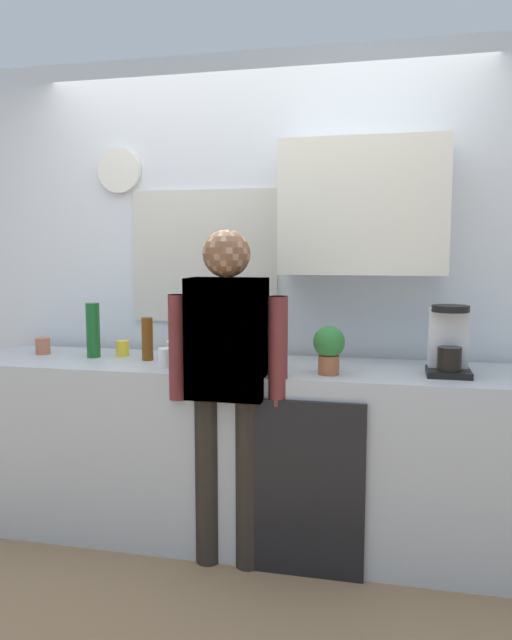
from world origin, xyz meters
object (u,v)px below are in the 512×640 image
object	(u,v)px
bottle_red_vinegar	(200,340)
bottle_olive_oil	(237,334)
bottle_amber_beer	(147,339)
person_at_sink	(227,371)
cup_yellow_cup	(123,348)
mixing_bowl	(186,348)
bottle_green_wine	(93,330)
cup_white_mug	(166,358)
cup_terracotta_mug	(43,346)
person_guest	(227,371)
coffee_maker	(449,344)
dish_soap	(262,346)
potted_plant	(329,347)

from	to	relation	value
bottle_red_vinegar	bottle_olive_oil	xyz separation A→B (m)	(0.17, 0.14, 0.01)
bottle_amber_beer	person_at_sink	bearing A→B (deg)	-29.93
cup_yellow_cup	mixing_bowl	size ratio (longest dim) A/B	0.39
bottle_green_wine	bottle_amber_beer	bearing A→B (deg)	-3.64
bottle_olive_oil	cup_yellow_cup	world-z (taller)	bottle_olive_oil
cup_white_mug	cup_terracotta_mug	world-z (taller)	cup_white_mug
bottle_amber_beer	person_guest	bearing A→B (deg)	-29.93
mixing_bowl	coffee_maker	bearing A→B (deg)	-9.42
cup_white_mug	person_guest	bearing A→B (deg)	-22.09
bottle_red_vinegar	cup_yellow_cup	xyz separation A→B (m)	(-0.46, 0.03, -0.07)
person_at_sink	dish_soap	bearing A→B (deg)	86.39
coffee_maker	bottle_green_wine	bearing A→B (deg)	178.07
bottle_red_vinegar	mixing_bowl	world-z (taller)	bottle_red_vinegar
bottle_red_vinegar	cup_terracotta_mug	distance (m)	0.93
dish_soap	bottle_red_vinegar	bearing A→B (deg)	-169.99
bottle_amber_beer	cup_terracotta_mug	distance (m)	0.66
bottle_olive_oil	person_at_sink	distance (m)	0.52
bottle_red_vinegar	person_at_sink	size ratio (longest dim) A/B	0.14
bottle_green_wine	person_at_sink	xyz separation A→B (m)	(0.85, -0.32, -0.12)
bottle_amber_beer	cup_white_mug	bearing A→B (deg)	-43.30
cup_white_mug	person_guest	size ratio (longest dim) A/B	0.06
dish_soap	person_at_sink	xyz separation A→B (m)	(-0.07, -0.42, -0.05)
mixing_bowl	person_guest	xyz separation A→B (m)	(0.37, -0.49, -0.01)
person_at_sink	cup_terracotta_mug	bearing A→B (deg)	169.75
bottle_red_vinegar	potted_plant	bearing A→B (deg)	-17.90
potted_plant	bottle_green_wine	bearing A→B (deg)	172.04
bottle_green_wine	person_guest	bearing A→B (deg)	-20.77
bottle_olive_oil	person_guest	bearing A→B (deg)	-80.85
bottle_red_vinegar	cup_terracotta_mug	size ratio (longest dim) A/B	2.39
cup_terracotta_mug	mixing_bowl	bearing A→B (deg)	9.57
cup_white_mug	dish_soap	xyz separation A→B (m)	(0.43, 0.28, 0.03)
bottle_olive_oil	mixing_bowl	size ratio (longest dim) A/B	1.14
cup_yellow_cup	potted_plant	size ratio (longest dim) A/B	0.37
coffee_maker	cup_terracotta_mug	bearing A→B (deg)	177.57
bottle_red_vinegar	person_guest	world-z (taller)	person_guest
bottle_amber_beer	coffee_maker	bearing A→B (deg)	-1.56
bottle_amber_beer	bottle_olive_oil	bearing A→B (deg)	24.69
cup_yellow_cup	mixing_bowl	distance (m)	0.35
cup_yellow_cup	person_guest	world-z (taller)	person_guest
cup_yellow_cup	person_guest	bearing A→B (deg)	-28.95
cup_white_mug	cup_terracotta_mug	size ratio (longest dim) A/B	1.03
bottle_green_wine	cup_terracotta_mug	distance (m)	0.35
cup_yellow_cup	cup_terracotta_mug	size ratio (longest dim) A/B	0.92
coffee_maker	person_at_sink	size ratio (longest dim) A/B	0.21
mixing_bowl	bottle_green_wine	bearing A→B (deg)	-160.81
bottle_green_wine	cup_yellow_cup	distance (m)	0.19
bottle_green_wine	dish_soap	xyz separation A→B (m)	(0.92, 0.10, -0.07)
coffee_maker	potted_plant	world-z (taller)	coffee_maker
cup_white_mug	cup_terracotta_mug	distance (m)	0.85
bottle_olive_oil	cup_terracotta_mug	xyz separation A→B (m)	(-1.10, -0.15, -0.08)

